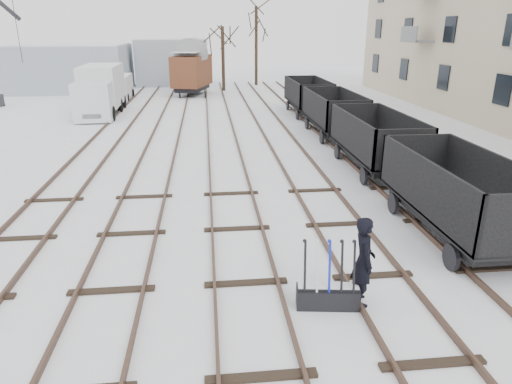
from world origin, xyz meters
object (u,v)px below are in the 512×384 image
Objects in this scene: worker at (364,261)px; box_van_wagon at (192,70)px; lorry at (100,90)px; freight_wagon_a at (456,207)px; panel_van at (118,87)px; ground_frame at (328,295)px.

worker is 0.37× the size of box_van_wagon.
worker is at bearing -68.01° from lorry.
freight_wagon_a is at bearing -46.53° from worker.
freight_wagon_a is at bearing -64.30° from panel_van.
lorry is (-13.69, 20.50, 0.75)m from freight_wagon_a.
ground_frame is 0.27× the size of freight_wagon_a.
lorry is 1.58× the size of panel_van.
panel_van is at bearing -142.89° from box_van_wagon.
panel_van is at bearing 115.13° from ground_frame.
freight_wagon_a is 30.40m from box_van_wagon.
box_van_wagon reaches higher than freight_wagon_a.
freight_wagon_a is at bearing -57.54° from lorry.
lorry is 6.63m from panel_van.
box_van_wagon is at bearing 105.04° from freight_wagon_a.
box_van_wagon is 10.59m from lorry.
ground_frame is 25.31m from lorry.
worker is at bearing -141.36° from freight_wagon_a.
box_van_wagon is 1.19× the size of panel_van.
freight_wagon_a is 24.66m from lorry.
freight_wagon_a is 1.26× the size of panel_van.
ground_frame is 31.54m from panel_van.
box_van_wagon reaches higher than ground_frame.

